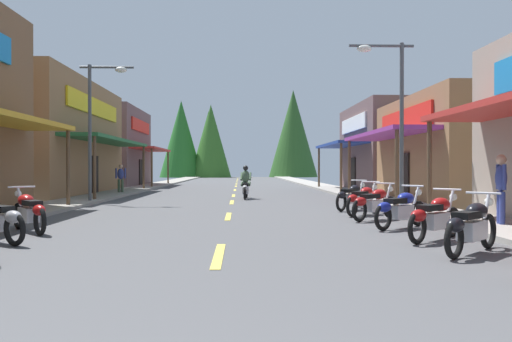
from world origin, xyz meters
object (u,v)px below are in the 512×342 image
Objects in this scene: streetlamp_right at (391,100)px; motorcycle_parked_right_2 at (435,216)px; motorcycle_parked_right_3 at (401,208)px; motorcycle_parked_right_4 at (375,203)px; streetlamp_left at (99,112)px; motorcycle_parked_left_4 at (29,211)px; pedestrian_by_shop at (501,185)px; motorcycle_parked_right_6 at (352,196)px; motorcycle_parked_right_1 at (472,225)px; rider_cruising_lead at (246,185)px; motorcycle_parked_right_5 at (363,199)px; pedestrian_browsing at (121,177)px.

streetlamp_right is 3.44× the size of motorcycle_parked_right_2.
motorcycle_parked_right_3 and motorcycle_parked_right_4 have the same top height.
streetlamp_left is 3.40× the size of motorcycle_parked_right_4.
motorcycle_parked_left_4 is at bearing 127.73° from motorcycle_parked_right_2.
motorcycle_parked_right_3 is at bearing -127.88° from motorcycle_parked_right_4.
pedestrian_by_shop is at bearing -3.35° from motorcycle_parked_right_2.
streetlamp_left is 11.63m from streetlamp_right.
motorcycle_parked_right_3 is 5.21m from motorcycle_parked_right_6.
motorcycle_parked_right_1 is 15.69m from rider_cruising_lead.
motorcycle_parked_right_4 is at bearing -140.56° from motorcycle_parked_right_6.
motorcycle_parked_right_5 is 9.43m from motorcycle_parked_left_4.
motorcycle_parked_right_5 is 4.37m from pedestrian_by_shop.
motorcycle_parked_right_2 is 8.85m from motorcycle_parked_left_4.
rider_cruising_lead is (-3.68, 13.68, 0.17)m from motorcycle_parked_right_2.
motorcycle_parked_right_4 is (-1.34, -2.94, -3.27)m from streetlamp_right.
motorcycle_parked_right_1 is 0.97× the size of motorcycle_parked_right_2.
streetlamp_left is 3.32× the size of motorcycle_parked_right_3.
streetlamp_right reaches higher than motorcycle_parked_right_4.
motorcycle_parked_right_5 is 0.99× the size of motorcycle_parked_left_4.
motorcycle_parked_right_3 is 12.19m from rider_cruising_lead.
motorcycle_parked_right_3 is at bearing -159.04° from rider_cruising_lead.
rider_cruising_lead is at bearing 67.75° from motorcycle_parked_right_3.
motorcycle_parked_right_3 is (9.70, -8.86, -3.28)m from streetlamp_left.
motorcycle_parked_right_2 and motorcycle_parked_right_5 have the same top height.
rider_cruising_lead is at bearing 63.79° from motorcycle_parked_right_5.
motorcycle_parked_right_3 is (-0.07, 3.60, 0.00)m from motorcycle_parked_right_1.
motorcycle_parked_right_6 is 10.35m from motorcycle_parked_left_4.
motorcycle_parked_right_1 is at bearing -128.47° from motorcycle_parked_right_3.
pedestrian_by_shop is (2.33, 1.87, 0.56)m from motorcycle_parked_right_2.
motorcycle_parked_right_2 is at bearing -138.51° from motorcycle_parked_right_6.
streetlamp_left reaches higher than motorcycle_parked_right_4.
motorcycle_parked_right_6 is at bearing 164.60° from streetlamp_right.
motorcycle_parked_left_4 is at bearing 116.10° from motorcycle_parked_right_1.
motorcycle_parked_right_3 is 1.02× the size of motorcycle_parked_right_6.
pedestrian_by_shop is at bearing 11.78° from motorcycle_parked_right_1.
pedestrian_by_shop is at bearing -148.53° from pedestrian_browsing.
streetlamp_left is 3.38× the size of motorcycle_parked_right_6.
motorcycle_parked_right_1 is 4.17m from pedestrian_by_shop.
rider_cruising_lead is at bearing 125.64° from streetlamp_right.
motorcycle_parked_right_3 is at bearing -153.82° from pedestrian_browsing.
rider_cruising_lead is at bearing 24.64° from streetlamp_left.
motorcycle_parked_right_6 is 14.83m from pedestrian_browsing.
pedestrian_browsing is (-6.81, 4.14, 0.30)m from rider_cruising_lead.
motorcycle_parked_right_5 is at bearing -147.39° from pedestrian_browsing.
motorcycle_parked_left_4 is (-8.71, 1.55, 0.00)m from motorcycle_parked_right_2.
motorcycle_parked_right_2 is (-0.02, 1.56, 0.00)m from motorcycle_parked_right_1.
motorcycle_parked_left_4 is at bearing 143.68° from motorcycle_parked_right_3.
pedestrian_browsing reaches higher than motorcycle_parked_right_5.
motorcycle_parked_right_2 is 0.98× the size of motorcycle_parked_right_6.
motorcycle_parked_right_2 is at bearing -161.33° from rider_cruising_lead.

